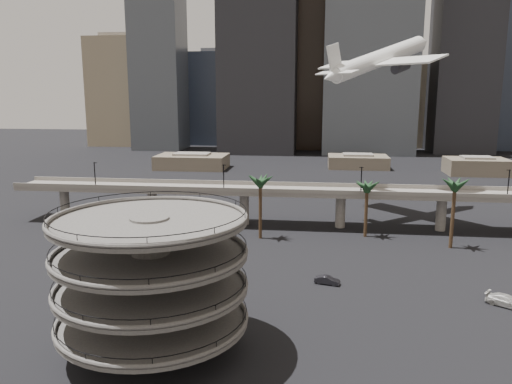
# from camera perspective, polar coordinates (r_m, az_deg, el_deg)

# --- Properties ---
(ground) EXTENTS (700.00, 700.00, 0.00)m
(ground) POSITION_cam_1_polar(r_m,az_deg,el_deg) (63.99, 1.33, -16.63)
(ground) COLOR black
(ground) RESTS_ON ground
(parking_ramp) EXTENTS (22.20, 22.20, 17.35)m
(parking_ramp) POSITION_cam_1_polar(r_m,az_deg,el_deg) (59.02, -11.85, -8.89)
(parking_ramp) COLOR #4E4B48
(parking_ramp) RESTS_ON ground
(overpass) EXTENTS (130.00, 9.30, 14.70)m
(overpass) POSITION_cam_1_polar(r_m,az_deg,el_deg) (113.72, 4.14, -0.27)
(overpass) COLOR slate
(overpass) RESTS_ON ground
(palm_trees) EXTENTS (42.40, 10.40, 14.00)m
(palm_trees) POSITION_cam_1_polar(r_m,az_deg,el_deg) (102.99, 11.68, 0.64)
(palm_trees) COLOR #422F1C
(palm_trees) RESTS_ON ground
(low_buildings) EXTENTS (135.00, 27.50, 6.80)m
(low_buildings) POSITION_cam_1_polar(r_m,az_deg,el_deg) (200.46, 7.41, 3.34)
(low_buildings) COLOR brown
(low_buildings) RESTS_ON ground
(skyline) EXTENTS (269.00, 86.00, 136.31)m
(skyline) POSITION_cam_1_polar(r_m,az_deg,el_deg) (274.32, 9.39, 15.22)
(skyline) COLOR #84725B
(skyline) RESTS_ON ground
(airborne_jet) EXTENTS (30.10, 29.53, 13.91)m
(airborne_jet) POSITION_cam_1_polar(r_m,az_deg,el_deg) (126.13, 13.92, 14.50)
(airborne_jet) COLOR white
(airborne_jet) RESTS_ON ground
(car_a) EXTENTS (4.85, 2.07, 1.63)m
(car_a) POSITION_cam_1_polar(r_m,az_deg,el_deg) (83.15, -3.91, -9.29)
(car_a) COLOR #A41719
(car_a) RESTS_ON ground
(car_b) EXTENTS (4.26, 2.32, 1.33)m
(car_b) POSITION_cam_1_polar(r_m,az_deg,el_deg) (81.42, 8.14, -9.94)
(car_b) COLOR black
(car_b) RESTS_ON ground
(car_c) EXTENTS (5.96, 5.13, 1.64)m
(car_c) POSITION_cam_1_polar(r_m,az_deg,el_deg) (81.07, 26.74, -11.05)
(car_c) COLOR beige
(car_c) RESTS_ON ground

